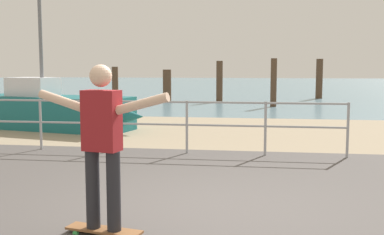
% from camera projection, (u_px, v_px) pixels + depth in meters
% --- Properties ---
extents(beach_strip, '(24.00, 6.00, 0.04)m').
position_uv_depth(beach_strip, '(237.00, 131.00, 12.49)').
color(beach_strip, tan).
rests_on(beach_strip, ground).
extents(sea_surface, '(72.00, 50.00, 0.04)m').
position_uv_depth(sea_surface, '(255.00, 86.00, 40.02)').
color(sea_surface, slate).
rests_on(sea_surface, ground).
extents(railing_fence, '(9.10, 0.05, 1.05)m').
position_uv_depth(railing_fence, '(112.00, 118.00, 9.41)').
color(railing_fence, '#9EA0A5').
rests_on(railing_fence, ground).
extents(sailboat, '(5.07, 2.31, 5.35)m').
position_uv_depth(sailboat, '(57.00, 110.00, 12.74)').
color(sailboat, '#19666B').
rests_on(sailboat, ground).
extents(skateboard, '(0.82, 0.36, 0.08)m').
position_uv_depth(skateboard, '(104.00, 230.00, 4.79)').
color(skateboard, brown).
rests_on(skateboard, ground).
extents(skateboarder, '(1.43, 0.39, 1.65)m').
position_uv_depth(skateboarder, '(102.00, 137.00, 4.68)').
color(skateboarder, '#26262B').
rests_on(skateboarder, skateboard).
extents(groyne_post_0, '(0.30, 0.30, 1.67)m').
position_uv_depth(groyne_post_0, '(115.00, 84.00, 22.41)').
color(groyne_post_0, '#513826').
rests_on(groyne_post_0, ground).
extents(groyne_post_1, '(0.39, 0.39, 1.53)m').
position_uv_depth(groyne_post_1, '(167.00, 86.00, 22.32)').
color(groyne_post_1, '#513826').
rests_on(groyne_post_1, ground).
extents(groyne_post_2, '(0.30, 0.30, 1.94)m').
position_uv_depth(groyne_post_2, '(219.00, 82.00, 22.19)').
color(groyne_post_2, '#513826').
rests_on(groyne_post_2, ground).
extents(groyne_post_3, '(0.25, 0.25, 2.02)m').
position_uv_depth(groyne_post_3, '(274.00, 83.00, 19.64)').
color(groyne_post_3, '#513826').
rests_on(groyne_post_3, ground).
extents(groyne_post_4, '(0.34, 0.34, 2.06)m').
position_uv_depth(groyne_post_4, '(319.00, 79.00, 24.54)').
color(groyne_post_4, '#513826').
rests_on(groyne_post_4, ground).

